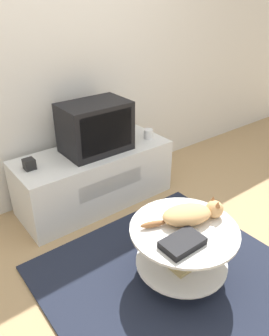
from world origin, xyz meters
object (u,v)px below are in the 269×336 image
(tv, at_px, (95,127))
(speaker, at_px, (29,164))
(cat, at_px, (191,214))
(dvd_box, at_px, (182,243))

(tv, bearing_deg, speaker, 177.56)
(tv, relative_size, cat, 1.06)
(speaker, height_order, dvd_box, speaker)
(speaker, relative_size, dvd_box, 0.33)
(tv, distance_m, speaker, 0.63)
(speaker, xyz_separation_m, dvd_box, (0.39, -1.30, -0.11))
(speaker, bearing_deg, cat, -62.47)
(tv, relative_size, speaker, 6.76)
(dvd_box, relative_size, cat, 0.48)
(tv, bearing_deg, dvd_box, -99.33)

